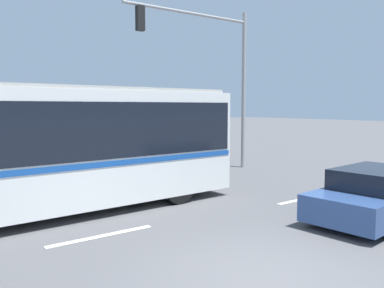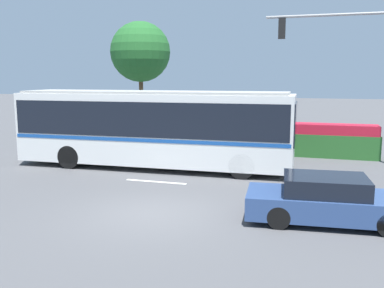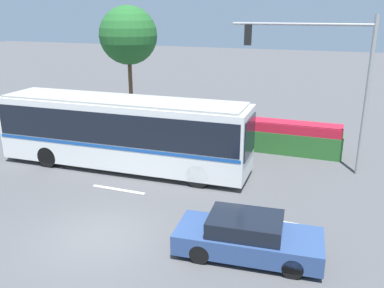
{
  "view_description": "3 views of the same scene",
  "coord_description": "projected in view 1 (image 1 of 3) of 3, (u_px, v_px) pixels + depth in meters",
  "views": [
    {
      "loc": [
        -4.66,
        -4.39,
        2.8
      ],
      "look_at": [
        2.36,
        5.09,
        1.68
      ],
      "focal_mm": 37.1,
      "sensor_mm": 36.0,
      "label": 1
    },
    {
      "loc": [
        4.56,
        -11.06,
        3.92
      ],
      "look_at": [
        -0.07,
        4.17,
        1.39
      ],
      "focal_mm": 39.88,
      "sensor_mm": 36.0,
      "label": 2
    },
    {
      "loc": [
        7.1,
        -10.17,
        7.12
      ],
      "look_at": [
        1.29,
        5.35,
        1.72
      ],
      "focal_mm": 38.59,
      "sensor_mm": 36.0,
      "label": 3
    }
  ],
  "objects": [
    {
      "name": "sedan_foreground",
      "position": [
        378.0,
        195.0,
        9.87
      ],
      "size": [
        4.51,
        2.17,
        1.28
      ],
      "rotation": [
        0.0,
        0.0,
        0.09
      ],
      "color": "navy",
      "rests_on": "ground"
    },
    {
      "name": "flowering_hedge",
      "position": [
        148.0,
        152.0,
        17.55
      ],
      "size": [
        6.32,
        1.28,
        1.61
      ],
      "color": "#286028",
      "rests_on": "ground"
    },
    {
      "name": "traffic_light_pole",
      "position": [
        217.0,
        64.0,
        16.96
      ],
      "size": [
        6.1,
        0.24,
        6.95
      ],
      "rotation": [
        0.0,
        0.0,
        3.14
      ],
      "color": "gray",
      "rests_on": "ground"
    },
    {
      "name": "lane_stripe_near",
      "position": [
        102.0,
        236.0,
        8.56
      ],
      "size": [
        2.4,
        0.16,
        0.01
      ],
      "primitive_type": "cube",
      "color": "silver",
      "rests_on": "ground"
    },
    {
      "name": "ground_plane",
      "position": [
        261.0,
        277.0,
        6.54
      ],
      "size": [
        140.0,
        140.0,
        0.0
      ],
      "primitive_type": "plane",
      "color": "#4C4C4F"
    },
    {
      "name": "lane_stripe_mid",
      "position": [
        305.0,
        199.0,
        12.05
      ],
      "size": [
        2.4,
        0.16,
        0.01
      ],
      "primitive_type": "cube",
      "color": "silver",
      "rests_on": "ground"
    },
    {
      "name": "city_bus",
      "position": [
        19.0,
        144.0,
        9.67
      ],
      "size": [
        11.97,
        2.91,
        3.31
      ],
      "rotation": [
        0.0,
        0.0,
        0.03
      ],
      "color": "silver",
      "rests_on": "ground"
    }
  ]
}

